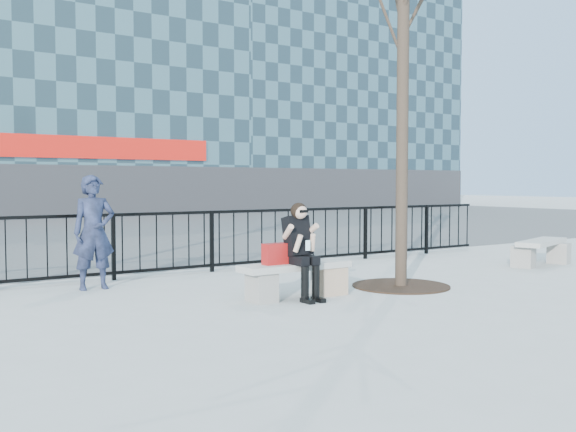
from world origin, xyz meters
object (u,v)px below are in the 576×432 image
seated_woman (302,251)px  standing_man (94,232)px  bench_second (542,250)px  bench_main (295,276)px

seated_woman → standing_man: (-2.13, 2.43, 0.19)m
standing_man → bench_second: bearing=-11.5°
seated_woman → standing_man: size_ratio=0.78×
bench_main → bench_second: (5.97, 0.29, 0.01)m
bench_main → seated_woman: 0.40m
bench_main → standing_man: standing_man is taller
bench_second → standing_man: 8.36m
seated_woman → standing_man: 3.24m
bench_second → bench_main: bearing=164.9°
bench_main → standing_man: bearing=133.2°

